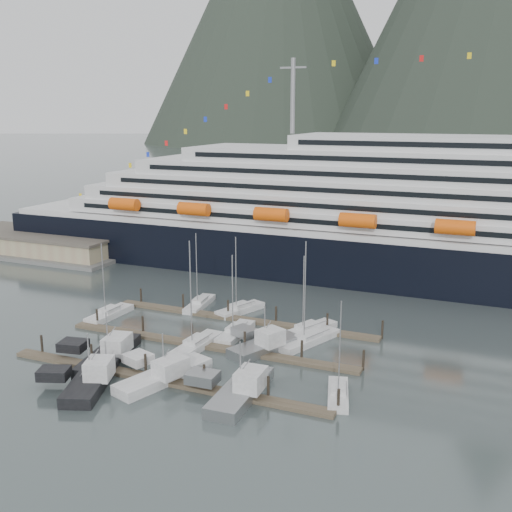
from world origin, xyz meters
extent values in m
plane|color=#424D4E|center=(0.00, 0.00, 0.00)|extent=(1600.00, 1600.00, 0.00)
cone|color=black|center=(-220.00, 600.00, 145.00)|extent=(340.00, 340.00, 340.00)
cube|color=black|center=(25.00, 55.00, 4.00)|extent=(210.00, 28.00, 12.00)
cube|color=silver|center=(25.00, 55.00, 10.50)|extent=(205.80, 27.44, 1.50)
cube|color=silver|center=(30.00, 55.00, 13.10)|extent=(185.00, 26.00, 3.20)
cube|color=black|center=(30.00, 41.95, 13.26)|extent=(175.75, 0.20, 1.00)
cube|color=silver|center=(32.00, 55.00, 16.30)|extent=(180.00, 25.00, 3.20)
cube|color=black|center=(32.00, 42.45, 16.46)|extent=(171.00, 0.20, 1.00)
cube|color=silver|center=(34.00, 55.00, 19.50)|extent=(172.00, 24.00, 3.20)
cube|color=black|center=(34.00, 42.95, 19.66)|extent=(163.40, 0.20, 1.00)
cylinder|color=gray|center=(-10.00, 55.00, 38.30)|extent=(1.00, 1.00, 16.00)
cylinder|color=#F75A0D|center=(-45.00, 40.00, 14.50)|extent=(7.00, 2.80, 2.80)
cylinder|color=#F75A0D|center=(-27.00, 40.00, 14.50)|extent=(7.00, 2.80, 2.80)
cylinder|color=#F75A0D|center=(-9.00, 40.00, 14.50)|extent=(7.00, 2.80, 2.80)
cylinder|color=#F75A0D|center=(9.00, 40.00, 14.50)|extent=(7.00, 2.80, 2.80)
cylinder|color=#F75A0D|center=(27.00, 40.00, 14.50)|extent=(7.00, 2.80, 2.80)
cube|color=#595956|center=(-72.00, 42.00, 0.30)|extent=(46.00, 20.00, 1.20)
cube|color=tan|center=(-72.00, 42.00, 2.50)|extent=(42.00, 16.00, 5.00)
cube|color=#595147|center=(-72.00, 42.00, 5.20)|extent=(43.00, 17.00, 0.60)
cube|color=#4A3F2F|center=(-5.00, -10.00, 0.25)|extent=(48.00, 2.00, 0.50)
cylinder|color=black|center=(-26.00, -8.90, 1.40)|extent=(0.36, 0.36, 3.20)
cylinder|color=black|center=(-17.00, -8.90, 1.40)|extent=(0.36, 0.36, 3.20)
cylinder|color=black|center=(-8.00, -8.90, 1.40)|extent=(0.36, 0.36, 3.20)
cylinder|color=black|center=(1.00, -8.90, 1.40)|extent=(0.36, 0.36, 3.20)
cylinder|color=black|center=(10.00, -8.90, 1.40)|extent=(0.36, 0.36, 3.20)
cylinder|color=black|center=(19.00, -8.90, 1.40)|extent=(0.36, 0.36, 3.20)
cube|color=#4A3F2F|center=(-5.00, 3.00, 0.25)|extent=(48.00, 2.00, 0.50)
cylinder|color=black|center=(-26.00, 4.10, 1.40)|extent=(0.36, 0.36, 3.20)
cylinder|color=black|center=(-17.00, 4.10, 1.40)|extent=(0.36, 0.36, 3.20)
cylinder|color=black|center=(-8.00, 4.10, 1.40)|extent=(0.36, 0.36, 3.20)
cylinder|color=black|center=(1.00, 4.10, 1.40)|extent=(0.36, 0.36, 3.20)
cylinder|color=black|center=(10.00, 4.10, 1.40)|extent=(0.36, 0.36, 3.20)
cylinder|color=black|center=(19.00, 4.10, 1.40)|extent=(0.36, 0.36, 3.20)
cube|color=#4A3F2F|center=(-5.00, 16.00, 0.25)|extent=(48.00, 2.00, 0.50)
cylinder|color=black|center=(-26.00, 17.10, 1.40)|extent=(0.36, 0.36, 3.20)
cylinder|color=black|center=(-17.00, 17.10, 1.40)|extent=(0.36, 0.36, 3.20)
cylinder|color=black|center=(-8.00, 17.10, 1.40)|extent=(0.36, 0.36, 3.20)
cylinder|color=black|center=(1.00, 17.10, 1.40)|extent=(0.36, 0.36, 3.20)
cylinder|color=black|center=(10.00, 17.10, 1.40)|extent=(0.36, 0.36, 3.20)
cylinder|color=black|center=(19.00, 17.10, 1.40)|extent=(0.36, 0.36, 3.20)
cube|color=#B6B6B6|center=(-27.00, 8.71, 0.25)|extent=(3.38, 10.28, 1.58)
cube|color=#B6B6B6|center=(-27.00, 8.71, 1.30)|extent=(2.41, 3.65, 0.90)
cylinder|color=gray|center=(-27.04, 7.70, 7.20)|extent=(0.18, 0.18, 12.36)
cube|color=#B6B6B6|center=(-6.14, 2.01, 0.25)|extent=(3.65, 11.48, 1.58)
cube|color=#B6B6B6|center=(-6.14, 2.01, 1.30)|extent=(2.51, 4.10, 0.91)
cylinder|color=gray|center=(-6.21, 0.88, 8.98)|extent=(0.18, 0.18, 15.92)
cube|color=#B6B6B6|center=(-2.93, 9.22, 0.25)|extent=(3.11, 10.39, 1.52)
cube|color=#B6B6B6|center=(-2.93, 9.22, 1.25)|extent=(2.27, 3.67, 0.87)
cylinder|color=gray|center=(-2.90, 8.19, 7.26)|extent=(0.17, 0.17, 12.57)
cube|color=#B6B6B6|center=(8.97, 10.74, 0.25)|extent=(7.20, 12.40, 1.55)
cube|color=#B6B6B6|center=(8.97, 10.74, 1.28)|extent=(3.64, 4.79, 0.89)
cylinder|color=gray|center=(8.51, 9.60, 8.68)|extent=(0.18, 0.18, 15.36)
cube|color=#B6B6B6|center=(-15.23, 20.00, 0.25)|extent=(3.91, 10.48, 1.43)
cube|color=#B6B6B6|center=(-15.23, 20.00, 1.18)|extent=(2.48, 3.81, 0.82)
cylinder|color=gray|center=(-15.11, 18.99, 7.45)|extent=(0.16, 0.16, 13.07)
cube|color=#B6B6B6|center=(-6.98, 20.00, 0.25)|extent=(6.33, 10.24, 1.54)
cube|color=#B6B6B6|center=(-6.98, 20.00, 1.26)|extent=(3.33, 4.03, 0.88)
cylinder|color=gray|center=(-7.35, 19.08, 7.46)|extent=(0.18, 0.18, 12.95)
cube|color=#B6B6B6|center=(7.44, 14.64, 0.25)|extent=(7.43, 11.65, 1.54)
cube|color=#B6B6B6|center=(7.44, 14.64, 1.26)|extent=(3.69, 4.58, 0.88)
cylinder|color=gray|center=(6.95, 13.60, 7.06)|extent=(0.18, 0.18, 12.15)
cube|color=#B6B6B6|center=(18.00, -5.29, 0.25)|extent=(4.70, 9.02, 1.35)
cube|color=#B6B6B6|center=(18.00, -5.29, 1.11)|extent=(2.66, 3.43, 0.77)
cylinder|color=gray|center=(18.23, -6.13, 6.95)|extent=(0.15, 0.15, 12.16)
cube|color=black|center=(-15.74, -6.78, 0.35)|extent=(6.71, 14.98, 2.23)
cube|color=black|center=(-21.14, -7.83, 1.78)|extent=(4.33, 3.85, 1.34)
cube|color=#B6B6B6|center=(-14.32, -6.50, 2.56)|extent=(3.89, 4.86, 2.45)
cube|color=black|center=(-14.32, -6.50, 3.45)|extent=(3.62, 4.53, 0.56)
cylinder|color=gray|center=(-15.74, -6.78, 4.45)|extent=(0.18, 0.18, 5.57)
cube|color=black|center=(-12.48, -15.00, 0.35)|extent=(8.19, 13.21, 2.28)
cube|color=black|center=(-16.96, -16.65, 1.83)|extent=(4.60, 3.93, 1.37)
cube|color=#B6B6B6|center=(-11.30, -14.57, 2.63)|extent=(4.30, 4.64, 2.51)
cube|color=black|center=(-11.30, -14.57, 3.54)|extent=(4.00, 4.33, 0.57)
cylinder|color=gray|center=(-12.48, -15.00, 4.57)|extent=(0.18, 0.18, 5.71)
cube|color=#B6B6B6|center=(-4.70, -9.58, 0.35)|extent=(8.06, 14.86, 2.06)
cube|color=#B6B6B6|center=(-9.91, -7.86, 1.65)|extent=(4.32, 4.12, 1.24)
cube|color=#B6B6B6|center=(-3.33, -10.03, 2.37)|extent=(4.10, 5.02, 2.27)
cube|color=black|center=(-3.33, -10.03, 3.19)|extent=(3.81, 4.68, 0.52)
cylinder|color=gray|center=(-4.70, -9.58, 4.12)|extent=(0.16, 0.16, 5.15)
cube|color=gray|center=(6.66, -9.92, 0.35)|extent=(4.70, 13.94, 2.30)
cube|color=gray|center=(1.43, -10.14, 1.84)|extent=(4.03, 3.19, 1.38)
cube|color=#B6B6B6|center=(8.04, -9.87, 2.64)|extent=(3.38, 4.26, 2.53)
cube|color=black|center=(8.04, -9.87, 3.56)|extent=(3.14, 3.98, 0.57)
cylinder|color=gray|center=(6.66, -9.92, 4.59)|extent=(0.18, 0.18, 5.74)
cube|color=gray|center=(3.77, 5.23, 0.35)|extent=(8.54, 12.52, 2.18)
cube|color=gray|center=(-0.37, 7.12, 1.74)|extent=(4.46, 3.93, 1.31)
cube|color=#B6B6B6|center=(4.86, 4.73, 2.50)|extent=(4.26, 4.53, 2.39)
cube|color=black|center=(4.86, 4.73, 3.37)|extent=(3.97, 4.22, 0.54)
cylinder|color=gray|center=(3.77, 5.23, 4.35)|extent=(0.17, 0.17, 5.44)
camera|label=1|loc=(35.39, -72.68, 34.92)|focal=42.00mm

